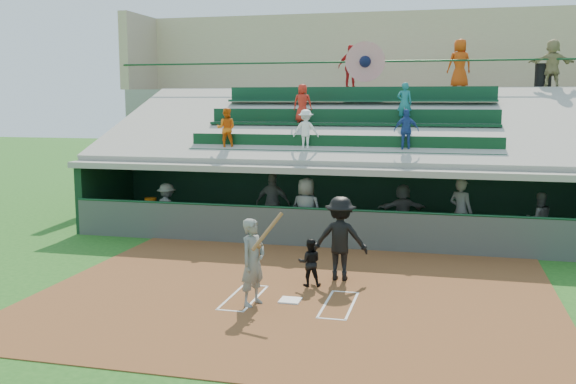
% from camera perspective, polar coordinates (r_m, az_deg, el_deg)
% --- Properties ---
extents(ground, '(100.00, 100.00, 0.00)m').
position_cam_1_polar(ground, '(13.60, 0.20, -9.74)').
color(ground, '#1F5618').
rests_on(ground, ground).
extents(dirt_slab, '(11.00, 9.00, 0.02)m').
position_cam_1_polar(dirt_slab, '(14.06, 0.69, -9.09)').
color(dirt_slab, brown).
rests_on(dirt_slab, ground).
extents(home_plate, '(0.43, 0.43, 0.03)m').
position_cam_1_polar(home_plate, '(13.59, 0.21, -9.60)').
color(home_plate, white).
rests_on(home_plate, dirt_slab).
extents(batters_box_chalk, '(2.65, 1.85, 0.01)m').
position_cam_1_polar(batters_box_chalk, '(13.59, 0.21, -9.64)').
color(batters_box_chalk, white).
rests_on(batters_box_chalk, dirt_slab).
extents(dugout_floor, '(16.00, 3.50, 0.04)m').
position_cam_1_polar(dugout_floor, '(20.00, 4.77, -3.84)').
color(dugout_floor, gray).
rests_on(dugout_floor, ground).
extents(concourse_slab, '(20.00, 3.00, 4.60)m').
position_cam_1_polar(concourse_slab, '(26.32, 7.16, 4.05)').
color(concourse_slab, gray).
rests_on(concourse_slab, ground).
extents(grandstand, '(20.40, 10.40, 7.80)m').
position_cam_1_polar(grandstand, '(23.37, 6.29, 3.44)').
color(grandstand, '#494D49').
rests_on(grandstand, ground).
extents(batter_at_plate, '(0.95, 0.80, 1.95)m').
position_cam_1_polar(batter_at_plate, '(13.14, -3.12, -6.20)').
color(batter_at_plate, '#60645E').
rests_on(batter_at_plate, dirt_slab).
extents(catcher, '(0.60, 0.52, 1.08)m').
position_cam_1_polar(catcher, '(14.52, 1.93, -6.27)').
color(catcher, black).
rests_on(catcher, dirt_slab).
extents(home_umpire, '(1.30, 0.80, 1.95)m').
position_cam_1_polar(home_umpire, '(14.98, 4.68, -4.13)').
color(home_umpire, black).
rests_on(home_umpire, dirt_slab).
extents(dugout_bench, '(12.48, 5.60, 0.40)m').
position_cam_1_polar(dugout_bench, '(21.22, 5.88, -2.55)').
color(dugout_bench, '#935D35').
rests_on(dugout_bench, dugout_floor).
extents(white_table, '(0.85, 0.74, 0.62)m').
position_cam_1_polar(white_table, '(21.25, -12.21, -2.38)').
color(white_table, silver).
rests_on(white_table, dugout_floor).
extents(water_cooler, '(0.39, 0.39, 0.39)m').
position_cam_1_polar(water_cooler, '(21.15, -12.11, -1.03)').
color(water_cooler, orange).
rests_on(water_cooler, white_table).
extents(dugout_player_a, '(1.14, 0.85, 1.57)m').
position_cam_1_polar(dugout_player_a, '(20.33, -10.70, -1.45)').
color(dugout_player_a, '#595C56').
rests_on(dugout_player_a, dugout_floor).
extents(dugout_player_b, '(1.14, 0.54, 1.89)m').
position_cam_1_polar(dugout_player_b, '(19.94, -1.34, -1.03)').
color(dugout_player_b, '#51544F').
rests_on(dugout_player_b, dugout_floor).
extents(dugout_player_c, '(1.02, 0.75, 1.91)m').
position_cam_1_polar(dugout_player_c, '(18.62, 1.62, -1.66)').
color(dugout_player_c, '#535651').
rests_on(dugout_player_c, dugout_floor).
extents(dugout_player_d, '(1.56, 0.86, 1.60)m').
position_cam_1_polar(dugout_player_d, '(19.99, 10.14, -1.56)').
color(dugout_player_d, '#5E615B').
rests_on(dugout_player_d, dugout_floor).
extents(dugout_player_e, '(0.85, 0.77, 1.94)m').
position_cam_1_polar(dugout_player_e, '(18.95, 15.10, -1.73)').
color(dugout_player_e, '#5A5C57').
rests_on(dugout_player_e, dugout_floor).
extents(dugout_player_f, '(0.86, 0.73, 1.55)m').
position_cam_1_polar(dugout_player_f, '(19.59, 21.40, -2.28)').
color(dugout_player_f, '#575A55').
rests_on(dugout_player_f, dugout_floor).
extents(trash_bin, '(0.58, 0.58, 0.87)m').
position_cam_1_polar(trash_bin, '(25.26, 21.73, 9.57)').
color(trash_bin, black).
rests_on(trash_bin, concourse_slab).
extents(concourse_staff_a, '(1.00, 0.43, 1.70)m').
position_cam_1_polar(concourse_staff_a, '(25.56, 5.61, 11.01)').
color(concourse_staff_a, red).
rests_on(concourse_staff_a, concourse_slab).
extents(concourse_staff_b, '(1.04, 0.85, 1.84)m').
position_cam_1_polar(concourse_staff_b, '(25.37, 15.01, 10.96)').
color(concourse_staff_b, '#C6420B').
rests_on(concourse_staff_b, concourse_slab).
extents(concourse_staff_c, '(1.63, 0.70, 1.70)m').
position_cam_1_polar(concourse_staff_c, '(24.96, 22.43, 10.51)').
color(concourse_staff_c, tan).
rests_on(concourse_staff_c, concourse_slab).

